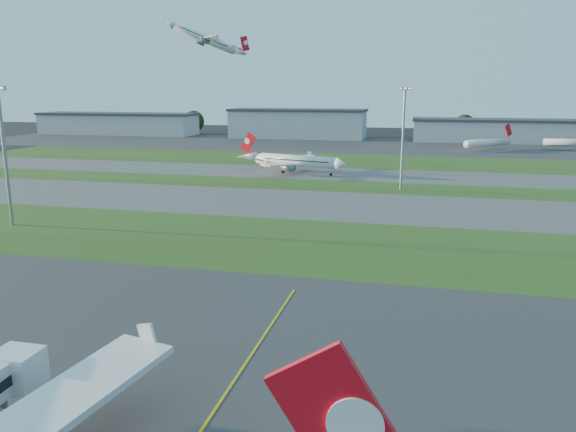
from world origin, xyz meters
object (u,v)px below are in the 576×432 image
(mini_jet_near, at_px, (488,143))
(light_mast_centre, at_px, (403,132))
(airliner_taxiing, at_px, (295,161))
(light_mast_west, at_px, (4,147))

(mini_jet_near, bearing_deg, light_mast_centre, -151.92)
(airliner_taxiing, xyz_separation_m, light_mast_west, (-36.98, -78.86, 11.08))
(light_mast_centre, bearing_deg, mini_jet_near, 73.54)
(mini_jet_near, bearing_deg, light_mast_west, -167.47)
(mini_jet_near, xyz_separation_m, light_mast_centre, (-31.38, -106.20, 11.53))
(airliner_taxiing, relative_size, light_mast_west, 1.29)
(light_mast_centre, bearing_deg, airliner_taxiing, 145.30)
(airliner_taxiing, bearing_deg, light_mast_centre, 161.00)
(light_mast_west, distance_m, light_mast_centre, 89.64)
(mini_jet_near, xyz_separation_m, light_mast_west, (-101.38, -162.20, 11.53))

